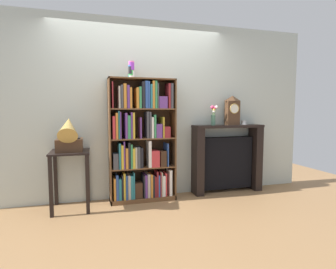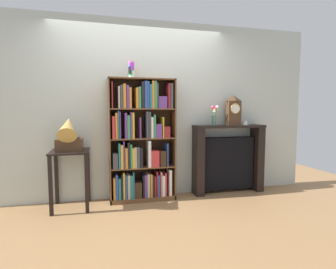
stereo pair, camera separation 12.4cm
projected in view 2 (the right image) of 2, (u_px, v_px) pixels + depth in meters
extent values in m
cube|color=#997047|center=(144.00, 203.00, 3.78)|extent=(8.06, 6.40, 0.02)
cube|color=beige|center=(153.00, 110.00, 4.03)|extent=(5.06, 0.08, 2.60)
cube|color=brown|center=(109.00, 141.00, 3.72)|extent=(0.02, 0.31, 1.73)
cube|color=brown|center=(173.00, 139.00, 3.94)|extent=(0.02, 0.31, 1.73)
cube|color=#4C311C|center=(141.00, 139.00, 3.97)|extent=(0.93, 0.01, 1.73)
cube|color=brown|center=(142.00, 79.00, 3.75)|extent=(0.93, 0.31, 0.02)
cube|color=brown|center=(143.00, 197.00, 3.91)|extent=(0.93, 0.31, 0.06)
cube|color=orange|center=(114.00, 187.00, 3.76)|extent=(0.03, 0.24, 0.31)
cube|color=#2D519E|center=(117.00, 186.00, 3.76)|extent=(0.03, 0.22, 0.35)
cube|color=teal|center=(119.00, 187.00, 3.79)|extent=(0.03, 0.26, 0.30)
cube|color=black|center=(122.00, 186.00, 3.79)|extent=(0.02, 0.24, 0.34)
cube|color=gold|center=(123.00, 184.00, 3.81)|extent=(0.03, 0.27, 0.37)
cube|color=#2D519E|center=(126.00, 186.00, 3.79)|extent=(0.02, 0.21, 0.33)
cube|color=#B2A893|center=(128.00, 185.00, 3.82)|extent=(0.04, 0.26, 0.33)
cube|color=teal|center=(131.00, 186.00, 3.81)|extent=(0.04, 0.20, 0.33)
cube|color=teal|center=(133.00, 184.00, 3.82)|extent=(0.02, 0.22, 0.37)
cube|color=#382316|center=(138.00, 189.00, 3.82)|extent=(0.10, 0.18, 0.22)
cube|color=black|center=(143.00, 185.00, 3.87)|extent=(0.02, 0.25, 0.32)
cube|color=#663884|center=(145.00, 185.00, 3.87)|extent=(0.03, 0.24, 0.32)
cube|color=#B2A893|center=(147.00, 184.00, 3.89)|extent=(0.04, 0.26, 0.33)
cube|color=orange|center=(150.00, 184.00, 3.88)|extent=(0.03, 0.21, 0.33)
cube|color=black|center=(152.00, 185.00, 3.88)|extent=(0.02, 0.21, 0.32)
cube|color=maroon|center=(154.00, 185.00, 3.91)|extent=(0.02, 0.25, 0.30)
cube|color=maroon|center=(156.00, 183.00, 3.90)|extent=(0.02, 0.21, 0.36)
cube|color=#2D519E|center=(157.00, 184.00, 3.92)|extent=(0.02, 0.25, 0.31)
cube|color=maroon|center=(159.00, 183.00, 3.92)|extent=(0.02, 0.23, 0.35)
cube|color=#B2A893|center=(160.00, 182.00, 3.94)|extent=(0.02, 0.27, 0.35)
cube|color=white|center=(162.00, 184.00, 3.94)|extent=(0.04, 0.25, 0.30)
cube|color=#C63338|center=(164.00, 183.00, 3.95)|extent=(0.02, 0.25, 0.33)
cube|color=white|center=(169.00, 182.00, 3.94)|extent=(0.04, 0.21, 0.38)
cube|color=brown|center=(142.00, 167.00, 3.86)|extent=(0.90, 0.29, 0.02)
cube|color=#424247|center=(115.00, 160.00, 3.73)|extent=(0.07, 0.22, 0.21)
cube|color=teal|center=(119.00, 155.00, 3.74)|extent=(0.02, 0.23, 0.35)
cube|color=gold|center=(121.00, 156.00, 3.75)|extent=(0.03, 0.24, 0.33)
cube|color=#663884|center=(123.00, 154.00, 3.76)|extent=(0.02, 0.24, 0.38)
cube|color=orange|center=(126.00, 158.00, 3.75)|extent=(0.03, 0.21, 0.28)
cube|color=black|center=(128.00, 154.00, 3.78)|extent=(0.03, 0.25, 0.36)
cube|color=#388E56|center=(130.00, 155.00, 3.79)|extent=(0.02, 0.25, 0.33)
cube|color=gold|center=(133.00, 157.00, 3.80)|extent=(0.03, 0.24, 0.28)
cube|color=#B2A893|center=(135.00, 157.00, 3.81)|extent=(0.02, 0.26, 0.29)
cube|color=#424247|center=(138.00, 157.00, 3.80)|extent=(0.04, 0.22, 0.29)
cube|color=black|center=(140.00, 157.00, 3.82)|extent=(0.03, 0.24, 0.28)
cube|color=white|center=(149.00, 153.00, 3.83)|extent=(0.04, 0.20, 0.37)
cube|color=#C63338|center=(154.00, 158.00, 3.87)|extent=(0.12, 0.23, 0.23)
cube|color=#382316|center=(162.00, 158.00, 3.88)|extent=(0.09, 0.20, 0.23)
cube|color=#2D519E|center=(166.00, 154.00, 3.92)|extent=(0.02, 0.26, 0.33)
cube|color=brown|center=(142.00, 138.00, 3.83)|extent=(0.90, 0.29, 0.02)
cube|color=#C63338|center=(113.00, 127.00, 3.70)|extent=(0.04, 0.25, 0.31)
cube|color=orange|center=(116.00, 126.00, 3.69)|extent=(0.03, 0.22, 0.35)
cube|color=teal|center=(118.00, 125.00, 3.69)|extent=(0.02, 0.21, 0.38)
cube|color=#663884|center=(120.00, 125.00, 3.71)|extent=(0.02, 0.24, 0.36)
cube|color=#663884|center=(125.00, 126.00, 3.73)|extent=(0.03, 0.24, 0.35)
cube|color=#388E56|center=(128.00, 127.00, 3.74)|extent=(0.04, 0.24, 0.32)
cube|color=#663884|center=(131.00, 125.00, 3.74)|extent=(0.02, 0.22, 0.36)
cube|color=gold|center=(133.00, 125.00, 3.75)|extent=(0.03, 0.23, 0.36)
cube|color=#663884|center=(140.00, 128.00, 3.77)|extent=(0.02, 0.21, 0.29)
cube|color=#424247|center=(146.00, 125.00, 3.80)|extent=(0.03, 0.23, 0.37)
cube|color=#424247|center=(149.00, 125.00, 3.80)|extent=(0.03, 0.21, 0.37)
cube|color=white|center=(151.00, 127.00, 3.82)|extent=(0.03, 0.24, 0.29)
cube|color=#388E56|center=(154.00, 126.00, 3.81)|extent=(0.03, 0.21, 0.33)
cube|color=#663884|center=(158.00, 131.00, 3.82)|extent=(0.08, 0.18, 0.19)
cube|color=gold|center=(162.00, 127.00, 3.87)|extent=(0.02, 0.26, 0.29)
cube|color=maroon|center=(166.00, 132.00, 3.85)|extent=(0.08, 0.17, 0.16)
cube|color=brown|center=(142.00, 109.00, 3.79)|extent=(0.90, 0.29, 0.02)
cube|color=maroon|center=(112.00, 95.00, 3.65)|extent=(0.02, 0.24, 0.35)
cube|color=#B2A893|center=(119.00, 98.00, 3.67)|extent=(0.02, 0.23, 0.29)
cube|color=#424247|center=(121.00, 97.00, 3.69)|extent=(0.03, 0.25, 0.31)
cube|color=orange|center=(124.00, 96.00, 3.69)|extent=(0.04, 0.24, 0.33)
cube|color=#663884|center=(127.00, 97.00, 3.70)|extent=(0.03, 0.23, 0.31)
cube|color=orange|center=(130.00, 98.00, 3.72)|extent=(0.03, 0.25, 0.28)
cube|color=orange|center=(136.00, 98.00, 3.75)|extent=(0.03, 0.27, 0.28)
cube|color=#388E56|center=(139.00, 98.00, 3.73)|extent=(0.03, 0.22, 0.29)
cube|color=black|center=(142.00, 95.00, 3.75)|extent=(0.04, 0.24, 0.36)
cube|color=#2D519E|center=(145.00, 95.00, 3.77)|extent=(0.04, 0.27, 0.37)
cube|color=#2D519E|center=(147.00, 95.00, 3.77)|extent=(0.02, 0.24, 0.37)
cube|color=teal|center=(150.00, 97.00, 3.77)|extent=(0.03, 0.23, 0.33)
cube|color=orange|center=(152.00, 95.00, 3.77)|extent=(0.03, 0.22, 0.38)
cube|color=#388E56|center=(154.00, 95.00, 3.79)|extent=(0.03, 0.23, 0.38)
cube|color=#424247|center=(156.00, 96.00, 3.81)|extent=(0.02, 0.26, 0.35)
cube|color=#663884|center=(161.00, 103.00, 3.83)|extent=(0.12, 0.24, 0.17)
cube|color=maroon|center=(168.00, 96.00, 3.82)|extent=(0.03, 0.21, 0.35)
cube|color=#424247|center=(170.00, 96.00, 3.85)|extent=(0.03, 0.25, 0.35)
cylinder|color=white|center=(131.00, 75.00, 3.71)|extent=(0.08, 0.08, 0.10)
cylinder|color=#28B2B7|center=(131.00, 73.00, 3.71)|extent=(0.08, 0.08, 0.10)
cylinder|color=green|center=(131.00, 72.00, 3.71)|extent=(0.08, 0.08, 0.10)
cylinder|color=black|center=(131.00, 71.00, 3.71)|extent=(0.08, 0.08, 0.10)
cylinder|color=blue|center=(131.00, 69.00, 3.71)|extent=(0.08, 0.08, 0.10)
cylinder|color=red|center=(131.00, 68.00, 3.71)|extent=(0.08, 0.08, 0.10)
cylinder|color=purple|center=(131.00, 67.00, 3.70)|extent=(0.08, 0.08, 0.10)
cylinder|color=pink|center=(131.00, 65.00, 3.70)|extent=(0.08, 0.08, 0.10)
cube|color=black|center=(70.00, 151.00, 3.50)|extent=(0.49, 0.52, 0.02)
cube|color=black|center=(51.00, 186.00, 3.27)|extent=(0.04, 0.04, 0.75)
cube|color=black|center=(87.00, 184.00, 3.37)|extent=(0.04, 0.04, 0.75)
cube|color=black|center=(56.00, 177.00, 3.71)|extent=(0.04, 0.04, 0.75)
cube|color=black|center=(88.00, 175.00, 3.81)|extent=(0.04, 0.04, 0.75)
cube|color=#472D1C|center=(70.00, 145.00, 3.50)|extent=(0.32, 0.31, 0.16)
cylinder|color=black|center=(69.00, 138.00, 3.49)|extent=(0.27, 0.27, 0.01)
cylinder|color=#B79347|center=(69.00, 136.00, 3.44)|extent=(0.03, 0.03, 0.06)
cone|color=#B79347|center=(68.00, 127.00, 3.35)|extent=(0.24, 0.41, 0.39)
cube|color=black|center=(229.00, 126.00, 4.16)|extent=(1.13, 0.28, 0.04)
cube|color=black|center=(198.00, 162.00, 4.09)|extent=(0.12, 0.25, 1.03)
cube|color=black|center=(257.00, 159.00, 4.33)|extent=(0.12, 0.25, 1.03)
cube|color=black|center=(227.00, 163.00, 4.25)|extent=(0.85, 0.14, 0.82)
cube|color=#472D1C|center=(233.00, 113.00, 4.16)|extent=(0.21, 0.12, 0.37)
pyramid|color=#472D1C|center=(234.00, 98.00, 4.14)|extent=(0.21, 0.12, 0.08)
cylinder|color=silver|center=(235.00, 109.00, 4.09)|extent=(0.15, 0.01, 0.15)
torus|color=#B79347|center=(236.00, 109.00, 4.09)|extent=(0.16, 0.01, 0.16)
cylinder|color=#4C7A60|center=(214.00, 120.00, 4.09)|extent=(0.07, 0.07, 0.15)
cylinder|color=#4C753D|center=(215.00, 116.00, 4.08)|extent=(0.07, 0.02, 0.26)
sphere|color=silver|center=(217.00, 107.00, 4.08)|extent=(0.05, 0.05, 0.05)
cylinder|color=#4C753D|center=(215.00, 116.00, 4.10)|extent=(0.05, 0.01, 0.26)
sphere|color=#EA4275|center=(216.00, 107.00, 4.09)|extent=(0.05, 0.05, 0.05)
cylinder|color=#4C753D|center=(213.00, 116.00, 4.10)|extent=(0.01, 0.03, 0.26)
sphere|color=#EA4275|center=(213.00, 107.00, 4.10)|extent=(0.05, 0.05, 0.05)
cylinder|color=#4C753D|center=(215.00, 117.00, 4.07)|extent=(0.02, 0.02, 0.22)
sphere|color=yellow|center=(214.00, 110.00, 4.06)|extent=(0.03, 0.03, 0.03)
cylinder|color=#4C753D|center=(214.00, 117.00, 4.11)|extent=(0.02, 0.04, 0.22)
sphere|color=red|center=(214.00, 110.00, 4.12)|extent=(0.03, 0.03, 0.03)
cylinder|color=#4C753D|center=(214.00, 118.00, 4.08)|extent=(0.01, 0.02, 0.20)
sphere|color=silver|center=(215.00, 111.00, 4.06)|extent=(0.04, 0.04, 0.04)
cylinder|color=white|center=(245.00, 125.00, 4.23)|extent=(0.13, 0.13, 0.01)
cylinder|color=white|center=(245.00, 123.00, 4.22)|extent=(0.07, 0.07, 0.06)
torus|color=white|center=(247.00, 122.00, 4.23)|extent=(0.04, 0.01, 0.04)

